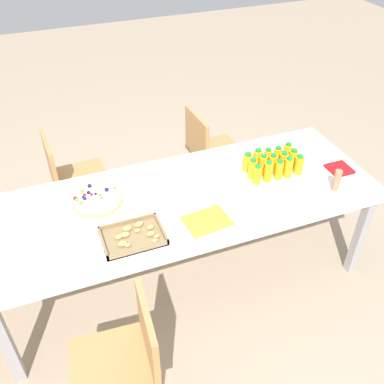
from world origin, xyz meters
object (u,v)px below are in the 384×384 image
at_px(juice_bottle_4, 247,162).
at_px(juice_bottle_1, 277,156).
at_px(chair_near_left, 210,149).
at_px(napkin_stack, 339,169).
at_px(juice_bottle_7, 273,164).
at_px(cardboard_tube, 337,180).
at_px(chair_near_right, 71,175).
at_px(juice_bottle_6, 283,162).
at_px(juice_bottle_14, 257,175).
at_px(juice_bottle_8, 263,165).
at_px(juice_bottle_10, 299,165).
at_px(juice_bottle_13, 268,172).
at_px(fruit_pizza, 97,200).
at_px(snack_tray, 134,236).
at_px(juice_bottle_0, 287,153).
at_px(juice_bottle_9, 253,169).
at_px(juice_bottle_2, 267,158).
at_px(party_table, 183,204).
at_px(juice_bottle_5, 293,159).
at_px(juice_bottle_12, 279,170).
at_px(chair_far_right, 126,357).
at_px(paper_folder, 207,221).
at_px(plate_stack, 184,186).
at_px(juice_bottle_11, 288,167).
at_px(juice_bottle_3, 257,159).

bearing_deg(juice_bottle_4, juice_bottle_1, 179.04).
distance_m(chair_near_left, napkin_stack, 1.08).
xyz_separation_m(juice_bottle_7, cardboard_tube, (-0.28, 0.31, 0.01)).
xyz_separation_m(chair_near_right, juice_bottle_1, (-1.33, 0.70, 0.29)).
height_order(juice_bottle_6, juice_bottle_7, juice_bottle_7).
bearing_deg(juice_bottle_14, napkin_stack, 172.66).
height_order(chair_near_right, juice_bottle_1, juice_bottle_1).
xyz_separation_m(juice_bottle_8, juice_bottle_10, (-0.23, 0.08, -0.00)).
relative_size(juice_bottle_13, juice_bottle_14, 1.11).
bearing_deg(fruit_pizza, snack_tray, 108.43).
relative_size(juice_bottle_0, juice_bottle_10, 1.04).
bearing_deg(juice_bottle_7, napkin_stack, 161.84).
distance_m(juice_bottle_10, cardboard_tube, 0.27).
bearing_deg(juice_bottle_9, juice_bottle_2, -151.92).
height_order(party_table, juice_bottle_1, juice_bottle_1).
relative_size(juice_bottle_5, juice_bottle_9, 0.97).
relative_size(chair_near_left, juice_bottle_12, 5.94).
bearing_deg(chair_far_right, juice_bottle_7, -51.81).
bearing_deg(juice_bottle_12, chair_near_left, -80.61).
xyz_separation_m(fruit_pizza, napkin_stack, (-1.59, 0.25, -0.00)).
distance_m(juice_bottle_1, juice_bottle_13, 0.22).
distance_m(juice_bottle_13, paper_folder, 0.57).
bearing_deg(plate_stack, cardboard_tube, 157.50).
bearing_deg(cardboard_tube, juice_bottle_2, -54.82).
bearing_deg(juice_bottle_12, party_table, -2.82).
distance_m(juice_bottle_14, napkin_stack, 0.59).
bearing_deg(juice_bottle_9, juice_bottle_11, 162.16).
height_order(party_table, napkin_stack, napkin_stack).
bearing_deg(snack_tray, plate_stack, -141.78).
bearing_deg(juice_bottle_10, snack_tray, 9.82).
bearing_deg(plate_stack, juice_bottle_1, -178.18).
relative_size(juice_bottle_11, plate_stack, 0.69).
distance_m(juice_bottle_6, juice_bottle_8, 0.15).
relative_size(juice_bottle_13, cardboard_tube, 1.04).
relative_size(juice_bottle_14, napkin_stack, 0.90).
bearing_deg(chair_near_left, napkin_stack, 29.28).
height_order(juice_bottle_3, napkin_stack, juice_bottle_3).
xyz_separation_m(juice_bottle_1, juice_bottle_4, (0.23, -0.00, 0.00)).
distance_m(juice_bottle_2, juice_bottle_13, 0.17).
distance_m(chair_near_left, juice_bottle_13, 0.87).
xyz_separation_m(juice_bottle_12, snack_tray, (1.03, 0.20, -0.05)).
height_order(juice_bottle_8, juice_bottle_12, juice_bottle_8).
bearing_deg(juice_bottle_11, juice_bottle_6, -96.54).
distance_m(juice_bottle_2, plate_stack, 0.61).
bearing_deg(cardboard_tube, paper_folder, -0.93).
distance_m(fruit_pizza, napkin_stack, 1.61).
height_order(juice_bottle_0, paper_folder, juice_bottle_0).
height_order(juice_bottle_3, juice_bottle_7, juice_bottle_3).
height_order(party_table, fruit_pizza, fruit_pizza).
bearing_deg(juice_bottle_10, party_table, -2.01).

